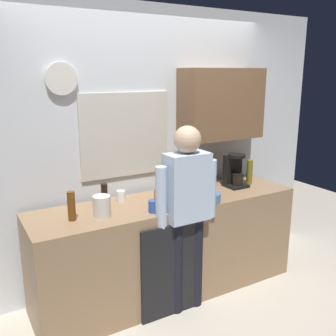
# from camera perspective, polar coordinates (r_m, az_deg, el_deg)

# --- Properties ---
(ground_plane) EXTENTS (8.00, 8.00, 0.00)m
(ground_plane) POSITION_cam_1_polar(r_m,az_deg,el_deg) (3.57, 2.61, -19.98)
(ground_plane) COLOR beige
(kitchen_counter) EXTENTS (2.45, 0.64, 0.90)m
(kitchen_counter) POSITION_cam_1_polar(r_m,az_deg,el_deg) (3.57, 0.04, -11.64)
(kitchen_counter) COLOR #937251
(kitchen_counter) RESTS_ON ground_plane
(dishwasher_panel) EXTENTS (0.56, 0.02, 0.81)m
(dishwasher_panel) POSITION_cam_1_polar(r_m,az_deg,el_deg) (3.27, 0.55, -15.15)
(dishwasher_panel) COLOR black
(dishwasher_panel) RESTS_ON ground_plane
(back_wall_assembly) EXTENTS (4.05, 0.42, 2.60)m
(back_wall_assembly) POSITION_cam_1_polar(r_m,az_deg,el_deg) (3.67, -1.74, 4.06)
(back_wall_assembly) COLOR silver
(back_wall_assembly) RESTS_ON ground_plane
(coffee_maker) EXTENTS (0.20, 0.20, 0.33)m
(coffee_maker) POSITION_cam_1_polar(r_m,az_deg,el_deg) (3.82, 9.87, -0.56)
(coffee_maker) COLOR black
(coffee_maker) RESTS_ON kitchen_counter
(bottle_dark_sauce) EXTENTS (0.06, 0.06, 0.18)m
(bottle_dark_sauce) POSITION_cam_1_polar(r_m,az_deg,el_deg) (3.32, -9.48, -3.81)
(bottle_dark_sauce) COLOR black
(bottle_dark_sauce) RESTS_ON kitchen_counter
(bottle_olive_oil) EXTENTS (0.06, 0.06, 0.25)m
(bottle_olive_oil) POSITION_cam_1_polar(r_m,az_deg,el_deg) (3.93, 12.06, -0.59)
(bottle_olive_oil) COLOR olive
(bottle_olive_oil) RESTS_ON kitchen_counter
(bottle_green_wine) EXTENTS (0.07, 0.07, 0.30)m
(bottle_green_wine) POSITION_cam_1_polar(r_m,az_deg,el_deg) (3.51, 1.21, -1.61)
(bottle_green_wine) COLOR #195923
(bottle_green_wine) RESTS_ON kitchen_counter
(bottle_red_vinegar) EXTENTS (0.06, 0.06, 0.22)m
(bottle_red_vinegar) POSITION_cam_1_polar(r_m,az_deg,el_deg) (3.53, 2.88, -2.20)
(bottle_red_vinegar) COLOR maroon
(bottle_red_vinegar) RESTS_ON kitchen_counter
(bottle_amber_beer) EXTENTS (0.06, 0.06, 0.23)m
(bottle_amber_beer) POSITION_cam_1_polar(r_m,az_deg,el_deg) (3.00, -14.23, -5.53)
(bottle_amber_beer) COLOR brown
(bottle_amber_beer) RESTS_ON kitchen_counter
(cup_white_mug) EXTENTS (0.08, 0.08, 0.09)m
(cup_white_mug) POSITION_cam_1_polar(r_m,az_deg,el_deg) (3.38, -7.06, -4.16)
(cup_white_mug) COLOR white
(cup_white_mug) RESTS_ON kitchen_counter
(cup_terracotta_mug) EXTENTS (0.08, 0.08, 0.09)m
(cup_terracotta_mug) POSITION_cam_1_polar(r_m,az_deg,el_deg) (3.40, -1.45, -3.98)
(cup_terracotta_mug) COLOR #B26647
(cup_terracotta_mug) RESTS_ON kitchen_counter
(cup_blue_mug) EXTENTS (0.08, 0.08, 0.10)m
(cup_blue_mug) POSITION_cam_1_polar(r_m,az_deg,el_deg) (3.10, -2.17, -5.74)
(cup_blue_mug) COLOR #3351B2
(cup_blue_mug) RESTS_ON kitchen_counter
(mixing_bowl) EXTENTS (0.22, 0.22, 0.08)m
(mixing_bowl) POSITION_cam_1_polar(r_m,az_deg,el_deg) (3.37, 5.99, -4.34)
(mixing_bowl) COLOR #4C72A5
(mixing_bowl) RESTS_ON kitchen_counter
(dish_soap) EXTENTS (0.06, 0.06, 0.18)m
(dish_soap) POSITION_cam_1_polar(r_m,az_deg,el_deg) (3.25, 3.24, -4.25)
(dish_soap) COLOR yellow
(dish_soap) RESTS_ON kitchen_counter
(storage_canister) EXTENTS (0.14, 0.14, 0.17)m
(storage_canister) POSITION_cam_1_polar(r_m,az_deg,el_deg) (3.04, -9.87, -5.66)
(storage_canister) COLOR silver
(storage_canister) RESTS_ON kitchen_counter
(person_at_sink) EXTENTS (0.57, 0.22, 1.60)m
(person_at_sink) POSITION_cam_1_polar(r_m,az_deg,el_deg) (3.14, 2.80, -5.50)
(person_at_sink) COLOR black
(person_at_sink) RESTS_ON ground_plane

